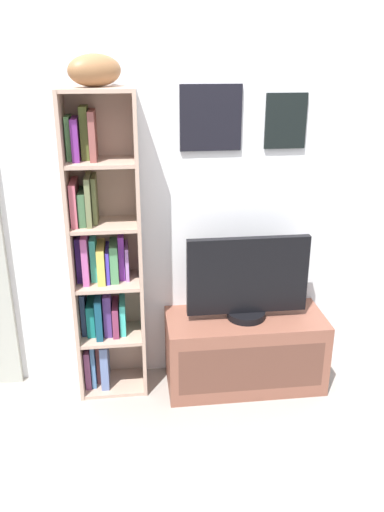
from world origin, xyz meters
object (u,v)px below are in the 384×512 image
at_px(tv_stand, 245,350).
at_px(television, 248,280).
at_px(football, 95,70).
at_px(bookshelf, 101,259).

height_order(tv_stand, television, television).
bearing_deg(football, television, -4.79).
relative_size(tv_stand, television, 1.33).
relative_size(bookshelf, television, 2.49).
bearing_deg(bookshelf, television, -6.59).
bearing_deg(bookshelf, football, -42.31).
xyz_separation_m(bookshelf, television, (0.80, -0.09, -0.13)).
xyz_separation_m(bookshelf, football, (0.03, -0.03, 0.98)).
height_order(bookshelf, television, bookshelf).
bearing_deg(football, bookshelf, 137.69).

